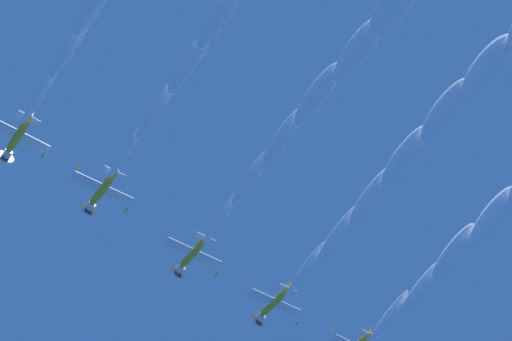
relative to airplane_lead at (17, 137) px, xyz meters
The scene contains 6 objects.
airplane_lead is the anchor object (origin of this frame).
airplane_left_wingman 12.54m from the airplane_lead, 78.62° to the right, with size 7.53×8.14×3.57m.
airplane_right_wingman 26.66m from the airplane_lead, 75.15° to the right, with size 7.52×8.19×3.52m.
airplane_outer_left 39.51m from the airplane_lead, 75.31° to the right, with size 7.51×8.17×3.61m.
smoke_trail_right_wingman 44.94m from the airplane_lead, 127.92° to the right, with size 47.66×15.22×9.49m.
smoke_trail_outer_left 53.65m from the airplane_lead, 116.95° to the right, with size 47.69×15.15×9.88m.
Camera 1 is at (-34.14, 3.33, 1.51)m, focal length 47.15 mm.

